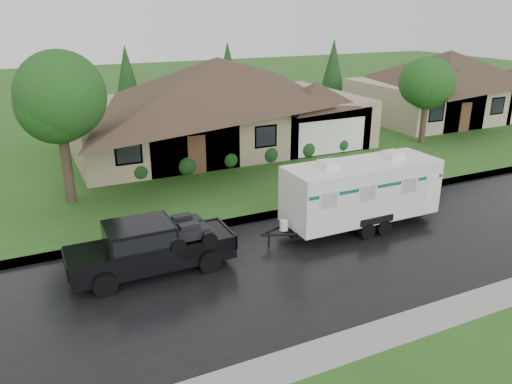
# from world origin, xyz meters

# --- Properties ---
(ground) EXTENTS (140.00, 140.00, 0.00)m
(ground) POSITION_xyz_m (0.00, 0.00, 0.00)
(ground) COLOR #2B561A
(ground) RESTS_ON ground
(road) EXTENTS (140.00, 8.00, 0.01)m
(road) POSITION_xyz_m (0.00, -2.00, 0.01)
(road) COLOR black
(road) RESTS_ON ground
(curb) EXTENTS (140.00, 0.50, 0.15)m
(curb) POSITION_xyz_m (0.00, 2.25, 0.07)
(curb) COLOR gray
(curb) RESTS_ON ground
(lawn) EXTENTS (140.00, 26.00, 0.15)m
(lawn) POSITION_xyz_m (0.00, 15.00, 0.07)
(lawn) COLOR #2B561A
(lawn) RESTS_ON ground
(house_main) EXTENTS (19.44, 10.80, 6.90)m
(house_main) POSITION_xyz_m (2.29, 13.84, 3.59)
(house_main) COLOR gray
(house_main) RESTS_ON lawn
(house_neighbor) EXTENTS (15.12, 9.72, 6.45)m
(house_neighbor) POSITION_xyz_m (22.27, 14.34, 3.32)
(house_neighbor) COLOR tan
(house_neighbor) RESTS_ON lawn
(tree_left_green) EXTENTS (4.08, 4.08, 6.75)m
(tree_left_green) POSITION_xyz_m (-7.91, 7.49, 4.84)
(tree_left_green) COLOR #382B1E
(tree_left_green) RESTS_ON lawn
(tree_right_green) EXTENTS (3.34, 3.34, 5.52)m
(tree_right_green) POSITION_xyz_m (14.38, 8.79, 3.98)
(tree_right_green) COLOR #382B1E
(tree_right_green) RESTS_ON lawn
(shrub_row) EXTENTS (13.60, 1.00, 1.00)m
(shrub_row) POSITION_xyz_m (2.00, 9.30, 0.65)
(shrub_row) COLOR #143814
(shrub_row) RESTS_ON lawn
(pickup_truck) EXTENTS (5.54, 2.10, 1.85)m
(pickup_truck) POSITION_xyz_m (-6.22, -0.30, 0.99)
(pickup_truck) COLOR black
(pickup_truck) RESTS_ON ground
(travel_trailer) EXTENTS (6.83, 2.40, 3.06)m
(travel_trailer) POSITION_xyz_m (2.58, -0.30, 1.63)
(travel_trailer) COLOR white
(travel_trailer) RESTS_ON ground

